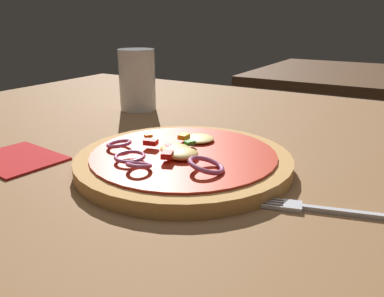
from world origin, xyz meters
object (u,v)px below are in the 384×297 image
(beer_glass, at_px, (137,81))
(napkin, at_px, (17,159))
(fork, at_px, (334,211))
(pizza, at_px, (183,160))

(beer_glass, relative_size, napkin, 0.96)
(fork, height_order, beer_glass, beer_glass)
(beer_glass, xyz_separation_m, napkin, (0.04, -0.31, -0.06))
(fork, xyz_separation_m, napkin, (-0.39, -0.06, -0.00))
(fork, bearing_deg, pizza, 172.56)
(pizza, relative_size, beer_glass, 2.24)
(beer_glass, bearing_deg, pizza, -42.06)
(fork, xyz_separation_m, beer_glass, (-0.43, 0.25, 0.05))
(pizza, relative_size, fork, 1.43)
(fork, distance_m, napkin, 0.40)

